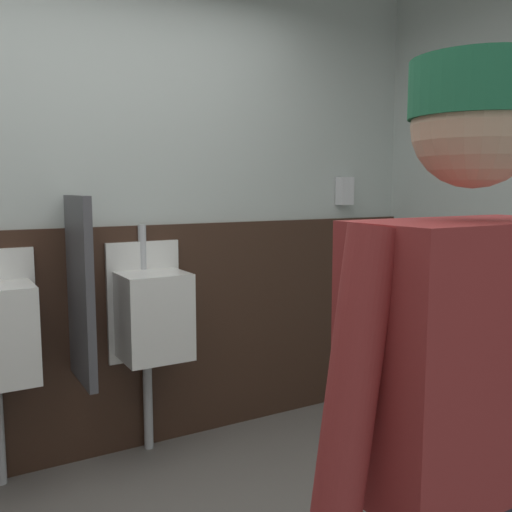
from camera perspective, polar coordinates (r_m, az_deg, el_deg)
The scene contains 6 objects.
wall_back at distance 3.05m, azimuth -18.19°, elevation 6.08°, with size 4.91×0.12×2.81m, color silver.
wainscot_band_back at distance 3.08m, azimuth -17.33°, elevation -8.74°, with size 4.31×0.03×1.23m, color #382319.
urinal_middle at distance 3.00m, azimuth -10.63°, elevation -5.83°, with size 0.40×0.34×1.24m.
privacy_divider_panel at distance 2.80m, azimuth -17.48°, elevation -3.35°, with size 0.04×0.40×0.90m, color #4C4C51.
person at distance 1.22m, azimuth 20.60°, elevation -14.18°, with size 0.70×0.60×1.67m.
soap_dispenser at distance 3.71m, azimuth 9.04°, elevation 6.57°, with size 0.10×0.07×0.18m, color silver.
Camera 1 is at (-0.64, -1.41, 1.44)m, focal length 39.21 mm.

